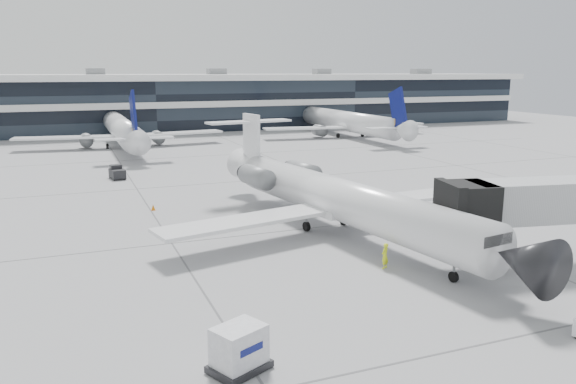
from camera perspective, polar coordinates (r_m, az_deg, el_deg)
name	(u,v)px	position (r m, az deg, el deg)	size (l,w,h in m)	color
ground	(303,229)	(42.99, 1.53, -3.77)	(220.00, 220.00, 0.00)	gray
terminal	(148,105)	(121.29, -14.01, 8.59)	(170.00, 22.00, 10.00)	black
bg_jet_center	(123,146)	(94.11, -16.42, 4.46)	(32.00, 40.00, 9.60)	white
bg_jet_right	(345,136)	(105.45, 5.83, 5.67)	(32.00, 40.00, 9.60)	white
regional_jet	(335,197)	(41.64, 4.84, -0.50)	(27.46, 34.26, 7.92)	white
ramp_worker	(385,256)	(34.89, 9.81, -6.40)	(0.58, 0.38, 1.59)	#E9FF1A
cargo_uld	(239,349)	(23.34, -4.99, -15.62)	(2.77, 2.48, 1.86)	black
traffic_cone	(153,207)	(50.01, -13.54, -1.53)	(0.48, 0.48, 0.54)	orange
far_tug	(117,173)	(65.74, -16.97, 1.89)	(1.74, 2.56, 1.51)	black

